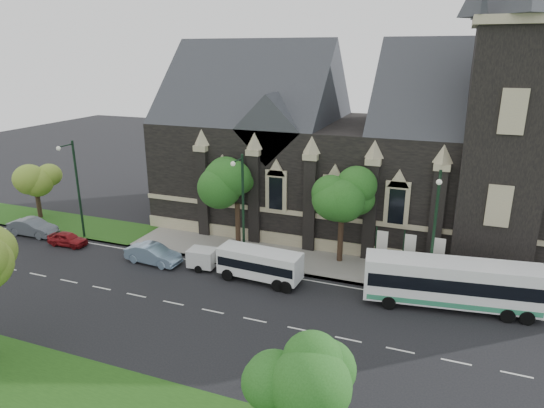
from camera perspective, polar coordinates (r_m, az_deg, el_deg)
The scene contains 19 objects.
ground at distance 30.98m, azimuth -2.08°, elevation -13.77°, with size 160.00×160.00×0.00m, color black.
sidewalk at distance 38.84m, azimuth 3.42°, elevation -6.79°, with size 80.00×5.00×0.15m, color gray.
museum at distance 44.10m, azimuth 13.72°, elevation 6.78°, with size 40.00×17.70×29.90m.
tree_park_east at distance 19.38m, azimuth 4.24°, elevation -19.01°, with size 3.40×3.40×6.28m.
tree_walk_right at distance 37.19m, azimuth 8.87°, elevation 1.34°, with size 4.08×4.08×7.80m.
tree_walk_left at distance 39.94m, azimuth -3.86°, elevation 2.54°, with size 3.91×3.91×7.64m.
tree_walk_far at distance 52.76m, azimuth -26.44°, elevation 3.21°, with size 3.40×3.40×6.28m.
street_lamp_near at distance 33.26m, azimuth 18.94°, elevation -2.71°, with size 0.36×1.88×9.00m.
street_lamp_mid at distance 36.25m, azimuth -3.63°, elevation -0.08°, with size 0.36×1.88×9.00m.
street_lamp_far at distance 45.08m, azimuth -22.51°, elevation 2.16°, with size 0.36×1.88×9.00m.
banner_flag_left at distance 36.26m, azimuth 12.79°, elevation -5.10°, with size 0.90×0.10×4.00m.
banner_flag_center at distance 36.08m, azimuth 15.94°, elevation -5.47°, with size 0.90×0.10×4.00m.
banner_flag_right at distance 36.02m, azimuth 19.11°, elevation -5.83°, with size 0.90×0.10×4.00m.
tour_coach at distance 33.64m, azimuth 20.78°, elevation -8.86°, with size 11.39×3.90×3.26m.
shuttle_bus at distance 35.14m, azimuth -1.44°, elevation -7.14°, with size 6.34×2.55×2.41m.
box_trailer at distance 37.61m, azimuth -8.37°, elevation -6.41°, with size 3.07×1.81×1.62m.
sedan at distance 39.39m, azimuth -14.10°, elevation -5.86°, with size 1.63×4.69×1.54m, color #7F9BB7.
car_far_red at distance 45.34m, azimuth -23.37°, elevation -3.87°, with size 1.44×3.58×1.22m, color maroon.
car_far_grey at distance 49.12m, azimuth -26.82°, elevation -2.51°, with size 1.66×4.76×1.57m, color #51575E.
Camera 1 is at (10.43, -24.26, 16.21)m, focal length 31.31 mm.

